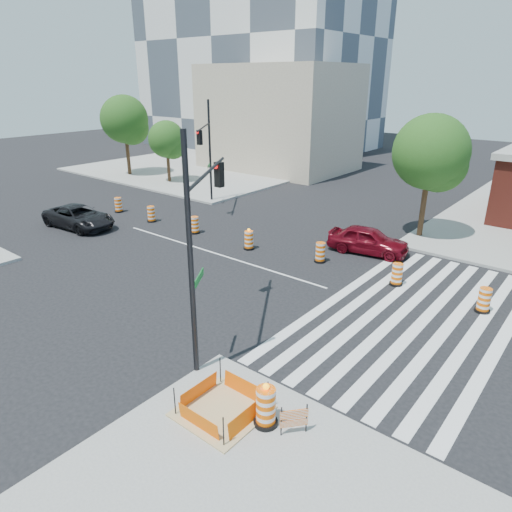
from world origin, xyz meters
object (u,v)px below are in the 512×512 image
object	(u,v)px
red_coupe	(368,240)
signal_pole_nw	(207,145)
signal_pole_se	(201,222)
dark_suv	(79,217)

from	to	relation	value
red_coupe	signal_pole_nw	bearing A→B (deg)	74.21
signal_pole_se	signal_pole_nw	bearing A→B (deg)	11.50
dark_suv	signal_pole_se	distance (m)	16.99
dark_suv	signal_pole_se	bearing A→B (deg)	-111.52
signal_pole_se	signal_pole_nw	size ratio (longest dim) A/B	1.03
signal_pole_se	dark_suv	bearing A→B (deg)	40.64
signal_pole_se	red_coupe	bearing A→B (deg)	-33.62
red_coupe	dark_suv	xyz separation A→B (m)	(-16.03, -7.28, -0.03)
red_coupe	dark_suv	world-z (taller)	red_coupe
dark_suv	signal_pole_nw	xyz separation A→B (m)	(2.79, 8.67, 3.75)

